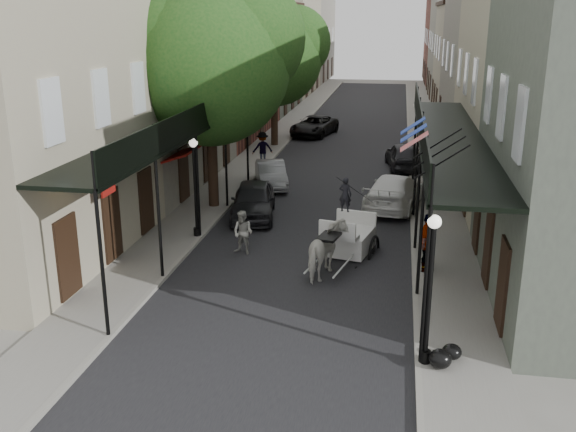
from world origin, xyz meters
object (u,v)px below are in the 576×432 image
at_px(car_left_far, 314,126).
at_px(pedestrian_walking, 243,233).
at_px(car_left_mid, 271,174).
at_px(car_right_near, 394,191).
at_px(carriage, 353,219).
at_px(lamppost_right_near, 430,288).
at_px(tree_far, 280,53).
at_px(lamppost_right_far, 415,135).
at_px(car_left_near, 253,200).
at_px(tree_near, 219,56).
at_px(car_right_far, 404,156).
at_px(pedestrian_sidewalk_right, 427,243).
at_px(lamppost_left, 195,186).
at_px(pedestrian_sidewalk_left, 263,148).
at_px(horse, 328,251).

bearing_deg(car_left_far, pedestrian_walking, -75.90).
height_order(car_left_mid, car_right_near, car_right_near).
height_order(carriage, pedestrian_walking, carriage).
xyz_separation_m(lamppost_right_near, pedestrian_walking, (-6.10, 6.71, -1.26)).
xyz_separation_m(tree_far, car_right_near, (7.42, -12.76, -5.10)).
distance_m(lamppost_right_far, car_right_near, 6.78).
height_order(car_left_near, car_right_near, car_left_near).
bearing_deg(tree_far, tree_near, -89.81).
height_order(pedestrian_walking, car_right_far, pedestrian_walking).
height_order(pedestrian_sidewalk_right, car_right_far, pedestrian_sidewalk_right).
bearing_deg(lamppost_right_far, tree_near, -136.69).
xyz_separation_m(tree_near, car_left_mid, (1.36, 3.82, -5.86)).
xyz_separation_m(car_left_mid, car_right_near, (6.01, -2.59, 0.11)).
distance_m(lamppost_right_near, lamppost_left, 11.46).
bearing_deg(pedestrian_sidewalk_right, lamppost_right_far, 15.83).
xyz_separation_m(tree_far, carriage, (6.00, -18.35, -4.70)).
relative_size(pedestrian_sidewalk_left, car_left_mid, 0.47).
bearing_deg(lamppost_left, lamppost_right_far, 55.65).
height_order(lamppost_right_far, car_right_near, lamppost_right_far).
bearing_deg(car_right_far, lamppost_right_near, 83.75).
relative_size(tree_far, car_left_near, 1.99).
distance_m(lamppost_right_near, car_left_far, 31.08).
distance_m(tree_near, lamppost_left, 6.10).
xyz_separation_m(carriage, pedestrian_sidewalk_left, (-5.95, 12.59, -0.12)).
bearing_deg(pedestrian_walking, pedestrian_sidewalk_left, 117.53).
bearing_deg(carriage, pedestrian_sidewalk_right, -25.11).
height_order(car_left_near, car_right_far, car_right_far).
xyz_separation_m(tree_far, pedestrian_sidewalk_right, (8.55, -20.31, -4.74)).
distance_m(tree_far, car_right_far, 10.69).
height_order(lamppost_right_near, car_left_mid, lamppost_right_near).
height_order(tree_near, car_right_far, tree_near).
xyz_separation_m(lamppost_right_far, car_left_near, (-6.70, -9.00, -1.31)).
bearing_deg(pedestrian_sidewalk_right, car_right_far, 17.66).
bearing_deg(lamppost_left, carriage, -1.65).
distance_m(pedestrian_sidewalk_left, car_left_mid, 4.64).
bearing_deg(lamppost_left, horse, -28.26).
bearing_deg(lamppost_right_far, car_right_near, -97.98).
relative_size(pedestrian_sidewalk_left, car_right_near, 0.35).
bearing_deg(lamppost_right_far, carriage, -100.92).
height_order(car_right_near, car_right_far, car_right_far).
bearing_deg(car_right_near, tree_near, 19.76).
relative_size(tree_far, horse, 4.16).
xyz_separation_m(lamppost_right_far, carriage, (-2.35, -12.17, -0.91)).
relative_size(carriage, car_right_far, 0.67).
bearing_deg(pedestrian_walking, car_right_near, 70.73).
height_order(lamppost_left, car_left_near, lamppost_left).
height_order(lamppost_left, pedestrian_sidewalk_right, lamppost_left).
xyz_separation_m(lamppost_right_near, lamppost_left, (-8.20, 8.00, 0.00)).
bearing_deg(car_left_mid, car_left_near, -104.02).
bearing_deg(car_left_mid, pedestrian_sidewalk_left, 90.37).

